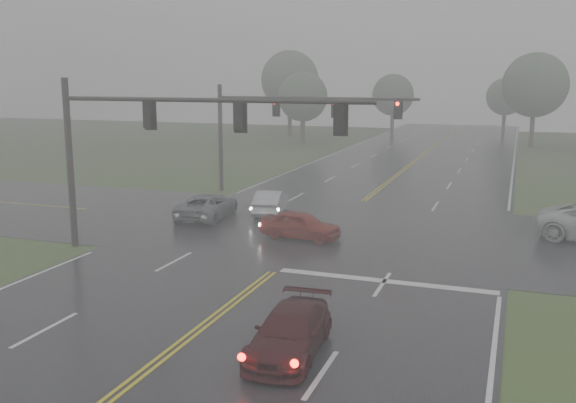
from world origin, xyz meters
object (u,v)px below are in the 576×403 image
at_px(sedan_maroon, 290,354).
at_px(car_grey, 208,218).
at_px(signal_gantry_near, 152,132).
at_px(sedan_silver, 271,214).
at_px(signal_gantry_far, 278,118).
at_px(sedan_red, 301,239).

xyz_separation_m(sedan_maroon, car_grey, (-10.32, 15.25, 0.00)).
bearing_deg(signal_gantry_near, sedan_silver, 80.43).
distance_m(signal_gantry_near, signal_gantry_far, 15.79).
height_order(sedan_maroon, sedan_red, sedan_red).
distance_m(sedan_silver, car_grey, 3.70).
height_order(sedan_red, car_grey, car_grey).
relative_size(sedan_maroon, sedan_silver, 1.05).
bearing_deg(car_grey, sedan_red, 153.03).
xyz_separation_m(sedan_maroon, sedan_silver, (-7.43, 17.56, 0.00)).
distance_m(sedan_maroon, signal_gantry_near, 13.17).
distance_m(sedan_silver, signal_gantry_far, 8.15).
bearing_deg(sedan_red, signal_gantry_near, 139.16).
relative_size(sedan_silver, signal_gantry_near, 0.30).
bearing_deg(sedan_maroon, signal_gantry_near, 134.90).
bearing_deg(sedan_maroon, sedan_silver, 108.66).
bearing_deg(sedan_maroon, sedan_red, 103.10).
bearing_deg(sedan_red, signal_gantry_far, 31.36).
height_order(sedan_red, signal_gantry_near, signal_gantry_near).
bearing_deg(signal_gantry_near, sedan_maroon, -40.82).
bearing_deg(sedan_red, car_grey, 73.61).
height_order(sedan_silver, signal_gantry_near, signal_gantry_near).
height_order(car_grey, signal_gantry_far, signal_gantry_far).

